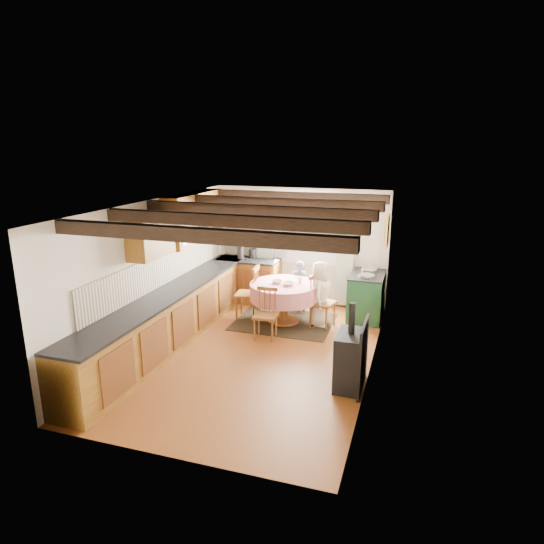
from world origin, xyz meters
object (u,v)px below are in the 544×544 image
(child_right, at_px, (320,294))
(child_far, at_px, (299,286))
(aga_range, at_px, (366,296))
(dining_table, at_px, (284,303))
(cup, at_px, (300,280))
(cast_iron_stove, at_px, (351,346))
(chair_near, at_px, (265,314))
(chair_right, at_px, (323,301))
(chair_left, at_px, (247,292))

(child_right, bearing_deg, child_far, 39.58)
(aga_range, xyz_separation_m, child_right, (-0.77, -0.63, 0.16))
(dining_table, xyz_separation_m, cup, (0.27, 0.16, 0.43))
(aga_range, bearing_deg, dining_table, -153.79)
(aga_range, relative_size, cast_iron_stove, 0.79)
(chair_near, height_order, chair_right, chair_right)
(cast_iron_stove, bearing_deg, chair_left, 137.70)
(dining_table, relative_size, aga_range, 1.30)
(chair_near, height_order, cup, chair_near)
(chair_near, relative_size, child_far, 0.86)
(child_far, bearing_deg, chair_right, 124.95)
(chair_left, height_order, cup, chair_left)
(chair_near, height_order, chair_left, chair_left)
(chair_right, bearing_deg, chair_near, 149.15)
(dining_table, height_order, cast_iron_stove, cast_iron_stove)
(cast_iron_stove, height_order, cup, cast_iron_stove)
(cast_iron_stove, xyz_separation_m, child_right, (-0.88, 2.13, -0.01))
(chair_right, relative_size, child_far, 0.96)
(aga_range, distance_m, cast_iron_stove, 2.77)
(chair_near, bearing_deg, chair_left, 123.29)
(dining_table, bearing_deg, child_right, 7.07)
(chair_near, bearing_deg, dining_table, 79.24)
(dining_table, relative_size, child_right, 1.04)
(cup, bearing_deg, child_far, 105.58)
(chair_left, height_order, cast_iron_stove, cast_iron_stove)
(chair_right, bearing_deg, aga_range, -31.31)
(aga_range, distance_m, cup, 1.35)
(chair_near, relative_size, cast_iron_stove, 0.72)
(chair_near, xyz_separation_m, child_far, (0.20, 1.54, 0.07))
(child_far, bearing_deg, chair_left, 32.70)
(child_far, bearing_deg, aga_range, 172.65)
(chair_near, bearing_deg, chair_right, 40.80)
(dining_table, bearing_deg, chair_near, -96.57)
(aga_range, xyz_separation_m, cup, (-1.17, -0.55, 0.36))
(dining_table, relative_size, chair_left, 1.24)
(aga_range, bearing_deg, chair_left, -162.91)
(chair_near, height_order, cast_iron_stove, cast_iron_stove)
(aga_range, bearing_deg, cup, -154.77)
(cup, bearing_deg, cast_iron_stove, -59.84)
(cast_iron_stove, bearing_deg, dining_table, 127.07)
(cast_iron_stove, relative_size, child_right, 1.01)
(dining_table, distance_m, cup, 0.53)
(child_far, distance_m, child_right, 0.86)
(chair_left, xyz_separation_m, child_right, (1.41, 0.05, 0.10))
(chair_right, distance_m, cup, 0.58)
(chair_right, xyz_separation_m, child_far, (-0.63, 0.71, 0.02))
(child_far, bearing_deg, dining_table, 75.25)
(cast_iron_stove, distance_m, child_right, 2.31)
(dining_table, xyz_separation_m, child_right, (0.67, 0.08, 0.23))
(chair_near, distance_m, aga_range, 2.16)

